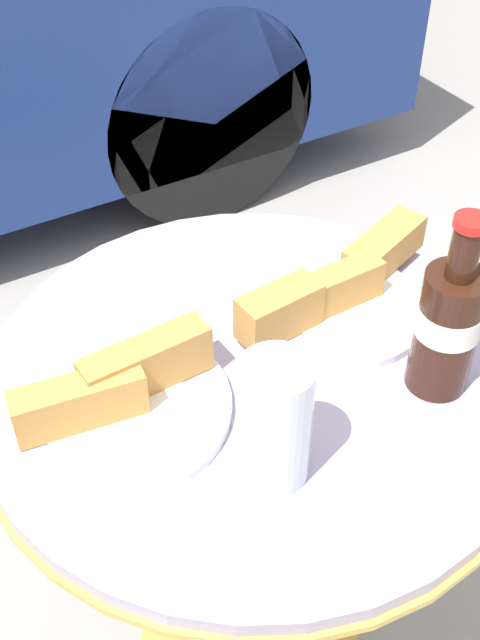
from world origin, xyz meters
TOP-DOWN VIEW (x-y plane):
  - bistro_table at (0.00, 0.00)m, footprint 0.65×0.65m
  - cola_bottle_left at (0.17, -0.12)m, footprint 0.07×0.07m
  - drinking_glass at (-0.06, -0.14)m, footprint 0.07×0.07m
  - lunch_plate_near at (0.15, 0.04)m, footprint 0.31×0.21m
  - lunch_plate_far at (-0.16, 0.02)m, footprint 0.25×0.25m

SIDE VIEW (x-z plane):
  - bistro_table at x=0.00m, z-range 0.16..0.88m
  - lunch_plate_far at x=-0.16m, z-range 0.70..0.78m
  - lunch_plate_near at x=0.15m, z-range 0.71..0.78m
  - drinking_glass at x=-0.06m, z-range 0.71..0.86m
  - cola_bottle_left at x=0.17m, z-range 0.69..0.92m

